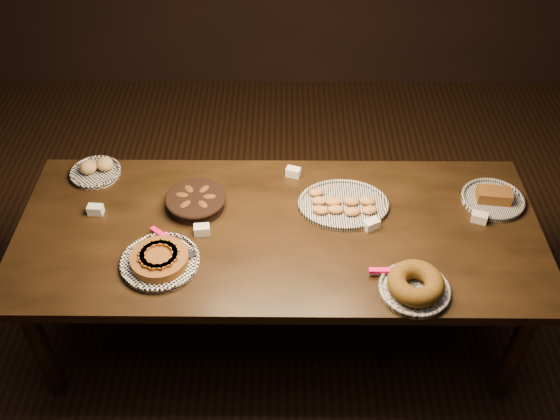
{
  "coord_description": "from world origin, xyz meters",
  "views": [
    {
      "loc": [
        0.02,
        -2.02,
        2.75
      ],
      "look_at": [
        0.01,
        0.05,
        0.82
      ],
      "focal_mm": 40.0,
      "sensor_mm": 36.0,
      "label": 1
    }
  ],
  "objects_px": {
    "madeleine_platter": "(343,204)",
    "bundt_cake_plate": "(415,285)",
    "apple_tart_plate": "(160,260)",
    "buffet_table": "(279,240)"
  },
  "relations": [
    {
      "from": "bundt_cake_plate",
      "to": "buffet_table",
      "type": "bearing_deg",
      "value": 150.75
    },
    {
      "from": "bundt_cake_plate",
      "to": "apple_tart_plate",
      "type": "bearing_deg",
      "value": 175.99
    },
    {
      "from": "madeleine_platter",
      "to": "bundt_cake_plate",
      "type": "distance_m",
      "value": 0.58
    },
    {
      "from": "apple_tart_plate",
      "to": "madeleine_platter",
      "type": "bearing_deg",
      "value": 42.71
    },
    {
      "from": "buffet_table",
      "to": "apple_tart_plate",
      "type": "relative_size",
      "value": 6.49
    },
    {
      "from": "buffet_table",
      "to": "bundt_cake_plate",
      "type": "height_order",
      "value": "bundt_cake_plate"
    },
    {
      "from": "apple_tart_plate",
      "to": "bundt_cake_plate",
      "type": "relative_size",
      "value": 1.13
    },
    {
      "from": "apple_tart_plate",
      "to": "bundt_cake_plate",
      "type": "bearing_deg",
      "value": 10.49
    },
    {
      "from": "apple_tart_plate",
      "to": "bundt_cake_plate",
      "type": "distance_m",
      "value": 1.08
    },
    {
      "from": "madeleine_platter",
      "to": "bundt_cake_plate",
      "type": "xyz_separation_m",
      "value": [
        0.26,
        -0.51,
        0.02
      ]
    }
  ]
}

